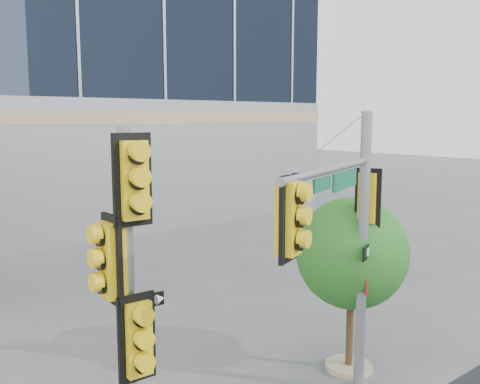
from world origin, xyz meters
TOP-DOWN VIEW (x-y plane):
  - main_signal_pole at (0.03, -1.42)m, footprint 3.90×1.85m
  - secondary_signal_pole at (-3.56, -0.49)m, footprint 0.87×0.67m
  - street_tree at (1.54, -0.34)m, footprint 2.31×2.26m

SIDE VIEW (x-z plane):
  - street_tree at x=1.54m, z-range 0.57..4.18m
  - secondary_signal_pole at x=-3.56m, z-range 0.44..5.50m
  - main_signal_pole at x=0.03m, z-range 0.63..5.93m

